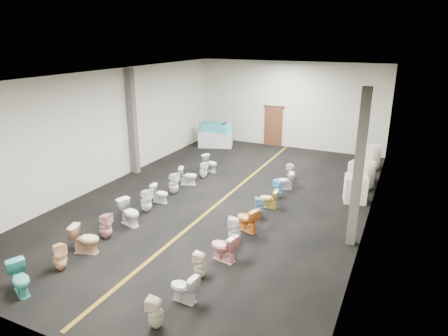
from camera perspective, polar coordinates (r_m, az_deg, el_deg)
The scene contains 39 objects.
floor at distance 14.85m, azimuth 0.07°, elevation -4.33°, with size 16.00×16.00×0.00m, color black.
ceiling at distance 13.75m, azimuth 0.07°, elevation 13.24°, with size 16.00×16.00×0.00m, color black.
wall_back at distance 21.50m, azimuth 9.28°, elevation 8.85°, with size 10.00×10.00×0.00m, color beige.
wall_front at distance 8.09m, azimuth -25.11°, elevation -9.09°, with size 10.00×10.00×0.00m, color beige.
wall_left at distance 16.82m, azimuth -15.62°, elevation 5.76°, with size 16.00×16.00×0.00m, color beige.
wall_right at distance 12.91m, azimuth 20.61°, elevation 1.51°, with size 16.00×16.00×0.00m, color beige.
aisle_stripe at distance 14.85m, azimuth 0.07°, elevation -4.31°, with size 0.12×15.60×0.01m, color brown.
back_door at distance 21.90m, azimuth 7.05°, elevation 5.92°, with size 1.00×0.10×2.10m, color #562D19.
door_frame at distance 21.70m, azimuth 7.17°, elevation 8.68°, with size 1.15×0.08×0.10m, color #331C11.
column_left at distance 17.42m, azimuth -12.87°, elevation 6.40°, with size 0.25×0.25×4.50m, color #59544C.
column_right at distance 11.50m, azimuth 18.65°, elevation -0.28°, with size 0.25×0.25×4.50m, color #59544C.
display_table at distance 21.64m, azimuth -1.22°, elevation 4.13°, with size 1.79×0.89×0.80m, color silver.
bathtub at distance 21.48m, azimuth -1.23°, elevation 5.87°, with size 1.86×0.76×0.55m.
appliance_crate_a at distance 15.16m, azimuth 18.26°, elevation -2.85°, with size 0.75×0.75×0.97m, color silver.
appliance_crate_b at distance 16.54m, azimuth 18.97°, elevation -0.94°, with size 0.79×0.79×1.08m, color silver.
appliance_crate_c at distance 17.55m, azimuth 19.33°, elevation -0.41°, with size 0.69×0.69×0.78m, color beige.
appliance_crate_d at distance 19.20m, azimuth 20.00°, elevation 1.53°, with size 0.74×0.74×1.05m, color silver.
toilet_left_0 at distance 10.72m, azimuth -27.10°, elevation -13.87°, with size 0.42×0.74×0.76m, color teal.
toilet_left_1 at distance 11.24m, azimuth -22.41°, elevation -11.60°, with size 0.35×0.35×0.77m, color #FFC390.
toilet_left_2 at distance 11.82m, azimuth -19.18°, elevation -9.55°, with size 0.45×0.80×0.81m, color #DFB18A.
toilet_left_3 at distance 12.39m, azimuth -16.57°, elevation -7.95°, with size 0.36×0.37×0.80m, color pink.
toilet_left_4 at distance 13.07m, azimuth -13.35°, elevation -6.19°, with size 0.46×0.81×0.83m, color white.
toilet_left_5 at distance 13.82m, azimuth -11.07°, elevation -4.61°, with size 0.38×0.38×0.84m, color white.
toilet_left_6 at distance 14.57m, azimuth -9.14°, elevation -3.63°, with size 0.37×0.65×0.67m, color white.
toilet_left_7 at distance 15.23m, azimuth -7.23°, elevation -2.18°, with size 0.38×0.39×0.84m, color white.
toilet_left_8 at distance 16.12m, azimuth -5.16°, elevation -1.13°, with size 0.41×0.72×0.74m, color white.
toilet_left_9 at distance 16.80m, azimuth -2.97°, elevation -0.28°, with size 0.32×0.33×0.72m, color white.
toilet_left_10 at distance 17.63m, azimuth -1.98°, elevation 0.67°, with size 0.41×0.72×0.74m, color silver.
toilet_right_0 at distance 8.79m, azimuth -9.78°, elevation -19.73°, with size 0.32×0.33×0.71m, color beige.
toilet_right_1 at distance 9.42m, azimuth -5.78°, elevation -16.66°, with size 0.39×0.68×0.69m, color silver.
toilet_right_2 at distance 10.18m, azimuth -3.40°, elevation -13.64°, with size 0.31×0.32×0.69m, color beige.
toilet_right_3 at distance 10.82m, azimuth -0.06°, elevation -11.22°, with size 0.44×0.77×0.79m, color #FBACAA.
toilet_right_4 at distance 11.69m, azimuth 1.53°, elevation -8.82°, with size 0.36×0.37×0.80m, color white.
toilet_right_5 at distance 12.35m, azimuth 3.34°, elevation -7.30°, with size 0.43×0.76×0.78m, color orange.
toilet_right_6 at distance 13.28m, azimuth 5.10°, elevation -5.61°, with size 0.32×0.32×0.70m, color #76B4D5.
toilet_right_7 at distance 14.03m, azimuth 6.42°, elevation -4.39°, with size 0.37×0.65×0.66m, color #EACA59.
toilet_right_8 at distance 14.86m, azimuth 7.79°, elevation -3.00°, with size 0.32×0.33×0.72m, color #6EC7EF.
toilet_right_9 at distance 15.77m, azimuth 8.71°, elevation -1.82°, with size 0.38×0.67×0.68m, color white.
toilet_right_10 at distance 16.74m, azimuth 9.58°, elevation -0.62°, with size 0.32×0.33×0.71m, color beige.
Camera 1 is at (5.81, -12.40, 5.75)m, focal length 32.00 mm.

